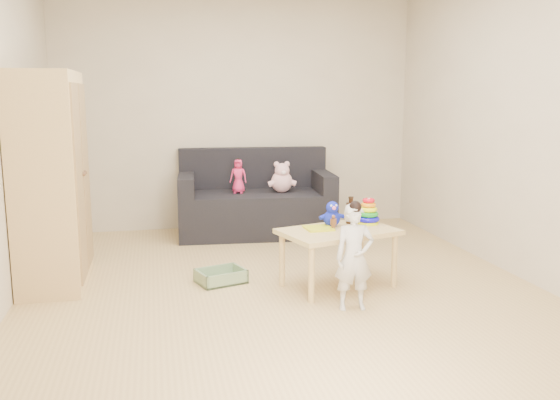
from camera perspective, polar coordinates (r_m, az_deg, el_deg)
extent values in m
plane|color=tan|center=(4.79, 0.05, -8.22)|extent=(4.50, 4.50, 0.00)
plane|color=beige|center=(6.76, -4.03, 8.35)|extent=(4.00, 0.00, 4.00)
plane|color=beige|center=(2.40, 11.53, 4.97)|extent=(4.00, 0.00, 4.00)
plane|color=beige|center=(5.34, 21.69, 7.20)|extent=(0.00, 4.50, 4.50)
cube|color=#F0C983|center=(5.00, -21.21, 1.80)|extent=(0.47, 0.94, 1.69)
cube|color=black|center=(6.46, -2.33, -1.27)|extent=(1.70, 0.94, 0.46)
cube|color=#D4BC74|center=(4.73, 5.61, -5.58)|extent=(1.00, 0.78, 0.46)
imported|color=silver|center=(4.21, 7.15, -5.62)|extent=(0.29, 0.20, 0.74)
imported|color=#ED2C68|center=(6.33, -4.04, 2.26)|extent=(0.21, 0.17, 0.36)
cylinder|color=#ECFC0D|center=(4.91, 8.47, -2.15)|extent=(0.17, 0.17, 0.02)
cylinder|color=silver|center=(4.89, 8.50, -0.99)|extent=(0.02, 0.02, 0.20)
torus|color=#110DD9|center=(4.90, 8.48, -1.80)|extent=(0.19, 0.19, 0.04)
torus|color=#169323|center=(4.89, 8.49, -1.34)|extent=(0.17, 0.17, 0.04)
torus|color=#F7FF0D|center=(4.89, 8.50, -0.88)|extent=(0.14, 0.14, 0.04)
torus|color=orange|center=(4.88, 8.51, -0.45)|extent=(0.12, 0.12, 0.04)
torus|color=red|center=(4.87, 8.52, -0.04)|extent=(0.10, 0.10, 0.03)
cylinder|color=black|center=(4.89, 6.82, -1.25)|extent=(0.08, 0.08, 0.17)
cylinder|color=black|center=(4.87, 6.84, -0.09)|extent=(0.03, 0.03, 0.05)
cylinder|color=black|center=(4.87, 6.85, 0.24)|extent=(0.04, 0.04, 0.01)
cube|color=#CCD416|center=(4.67, 3.72, -2.72)|extent=(0.22, 0.22, 0.02)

